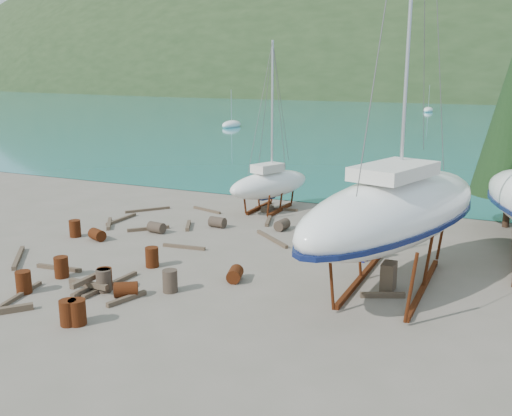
% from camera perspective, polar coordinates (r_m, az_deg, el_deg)
% --- Properties ---
extents(ground, '(600.00, 600.00, 0.00)m').
position_cam_1_polar(ground, '(23.77, -5.39, -6.97)').
color(ground, '#696152').
rests_on(ground, ground).
extents(bay_water, '(700.00, 700.00, 0.00)m').
position_cam_1_polar(bay_water, '(334.43, 23.68, 10.85)').
color(bay_water, teal).
rests_on(bay_water, ground).
extents(far_hill, '(800.00, 360.00, 110.00)m').
position_cam_1_polar(far_hill, '(339.43, 23.71, 10.87)').
color(far_hill, '#23341A').
rests_on(far_hill, ground).
extents(far_house_left, '(6.60, 5.60, 5.60)m').
position_cam_1_polar(far_house_left, '(221.07, 6.47, 11.89)').
color(far_house_left, beige).
rests_on(far_house_left, ground).
extents(far_house_center, '(6.60, 5.60, 5.60)m').
position_cam_1_polar(far_house_center, '(211.55, 16.98, 11.35)').
color(far_house_center, beige).
rests_on(far_house_center, ground).
extents(moored_boat_left, '(2.00, 5.00, 6.05)m').
position_cam_1_polar(moored_boat_left, '(89.68, -2.47, 8.32)').
color(moored_boat_left, white).
rests_on(moored_boat_left, ground).
extents(moored_boat_far, '(2.00, 5.00, 6.05)m').
position_cam_1_polar(moored_boat_far, '(130.83, 16.83, 9.35)').
color(moored_boat_far, white).
rests_on(moored_boat_far, ground).
extents(large_sailboat_near, '(6.84, 12.64, 19.12)m').
position_cam_1_polar(large_sailboat_near, '(22.63, 13.76, -0.21)').
color(large_sailboat_near, white).
rests_on(large_sailboat_near, ground).
extents(small_sailboat_shore, '(4.07, 6.60, 10.09)m').
position_cam_1_polar(small_sailboat_shore, '(34.71, 1.37, 2.45)').
color(small_sailboat_shore, white).
rests_on(small_sailboat_shore, ground).
extents(worker, '(0.51, 0.66, 1.61)m').
position_cam_1_polar(worker, '(25.84, 10.87, -3.60)').
color(worker, navy).
rests_on(worker, ground).
extents(drum_0, '(0.58, 0.58, 0.88)m').
position_cam_1_polar(drum_0, '(23.69, -22.22, -6.89)').
color(drum_0, '#612B10').
rests_on(drum_0, ground).
extents(drum_2, '(1.03, 0.87, 0.58)m').
position_cam_1_polar(drum_2, '(29.84, -15.60, -2.59)').
color(drum_2, '#612B10').
rests_on(drum_2, ground).
extents(drum_3, '(0.58, 0.58, 0.88)m').
position_cam_1_polar(drum_3, '(20.33, -18.26, -9.91)').
color(drum_3, '#612B10').
rests_on(drum_3, ground).
extents(drum_5, '(0.58, 0.58, 0.88)m').
position_cam_1_polar(drum_5, '(22.89, -14.98, -7.03)').
color(drum_5, '#2D2823').
rests_on(drum_5, ground).
extents(drum_6, '(0.81, 1.01, 0.58)m').
position_cam_1_polar(drum_6, '(23.25, -2.12, -6.64)').
color(drum_6, '#612B10').
rests_on(drum_6, ground).
extents(drum_7, '(0.58, 0.58, 0.88)m').
position_cam_1_polar(drum_7, '(20.26, -17.44, -9.92)').
color(drum_7, '#612B10').
rests_on(drum_7, ground).
extents(drum_8, '(0.58, 0.58, 0.88)m').
position_cam_1_polar(drum_8, '(30.76, -17.65, -1.97)').
color(drum_8, '#612B10').
rests_on(drum_8, ground).
extents(drum_9, '(0.92, 0.64, 0.58)m').
position_cam_1_polar(drum_9, '(31.20, -3.87, -1.43)').
color(drum_9, '#2D2823').
rests_on(drum_9, ground).
extents(drum_10, '(0.58, 0.58, 0.88)m').
position_cam_1_polar(drum_10, '(23.03, -14.90, -6.90)').
color(drum_10, '#612B10').
rests_on(drum_10, ground).
extents(drum_11, '(0.66, 0.93, 0.58)m').
position_cam_1_polar(drum_11, '(30.64, 2.63, -1.69)').
color(drum_11, '#2D2823').
rests_on(drum_11, ground).
extents(drum_12, '(1.05, 0.98, 0.58)m').
position_cam_1_polar(drum_12, '(22.23, -12.87, -7.94)').
color(drum_12, '#612B10').
rests_on(drum_12, ground).
extents(drum_13, '(0.58, 0.58, 0.88)m').
position_cam_1_polar(drum_13, '(24.93, -18.89, -5.62)').
color(drum_13, '#612B10').
rests_on(drum_13, ground).
extents(drum_14, '(0.58, 0.58, 0.88)m').
position_cam_1_polar(drum_14, '(25.25, -10.36, -4.85)').
color(drum_14, '#612B10').
rests_on(drum_14, ground).
extents(drum_15, '(0.94, 0.67, 0.58)m').
position_cam_1_polar(drum_15, '(30.52, -9.92, -1.94)').
color(drum_15, '#2D2823').
rests_on(drum_15, ground).
extents(drum_17, '(0.58, 0.58, 0.88)m').
position_cam_1_polar(drum_17, '(22.34, -8.59, -7.22)').
color(drum_17, '#2D2823').
rests_on(drum_17, ground).
extents(timber_0, '(2.24, 0.81, 0.14)m').
position_cam_1_polar(timber_0, '(34.95, -4.94, -0.20)').
color(timber_0, brown).
rests_on(timber_0, ground).
extents(timber_1, '(1.61, 0.87, 0.19)m').
position_cam_1_polar(timber_1, '(22.20, 12.54, -8.49)').
color(timber_1, brown).
rests_on(timber_1, ground).
extents(timber_2, '(1.48, 1.91, 0.19)m').
position_cam_1_polar(timber_2, '(32.64, -14.47, -1.52)').
color(timber_2, brown).
rests_on(timber_2, ground).
extents(timber_3, '(0.75, 2.68, 0.15)m').
position_cam_1_polar(timber_3, '(23.46, -22.57, -8.07)').
color(timber_3, brown).
rests_on(timber_3, ground).
extents(timber_4, '(1.72, 1.72, 0.17)m').
position_cam_1_polar(timber_4, '(31.17, -10.71, -2.04)').
color(timber_4, brown).
rests_on(timber_4, ground).
extents(timber_5, '(0.28, 3.06, 0.16)m').
position_cam_1_polar(timber_5, '(23.45, -14.31, -7.42)').
color(timber_5, brown).
rests_on(timber_5, ground).
extents(timber_6, '(0.75, 1.80, 0.19)m').
position_cam_1_polar(timber_6, '(32.15, 1.23, -1.31)').
color(timber_6, brown).
rests_on(timber_6, ground).
extents(timber_7, '(0.65, 1.69, 0.17)m').
position_cam_1_polar(timber_7, '(21.90, -12.81, -8.83)').
color(timber_7, brown).
rests_on(timber_7, ground).
extents(timber_8, '(1.01, 1.66, 0.19)m').
position_cam_1_polar(timber_8, '(31.42, -6.79, -1.76)').
color(timber_8, brown).
rests_on(timber_8, ground).
extents(timber_9, '(2.68, 0.54, 0.15)m').
position_cam_1_polar(timber_9, '(35.14, 2.06, -0.08)').
color(timber_9, brown).
rests_on(timber_9, ground).
extents(timber_10, '(2.53, 2.11, 0.16)m').
position_cam_1_polar(timber_10, '(28.79, 1.60, -3.10)').
color(timber_10, brown).
rests_on(timber_10, ground).
extents(timber_11, '(2.20, 0.41, 0.15)m').
position_cam_1_polar(timber_11, '(27.72, -7.22, -3.87)').
color(timber_11, brown).
rests_on(timber_11, ground).
extents(timber_12, '(2.19, 0.43, 0.17)m').
position_cam_1_polar(timber_12, '(25.99, -19.10, -5.69)').
color(timber_12, brown).
rests_on(timber_12, ground).
extents(timber_14, '(2.19, 2.52, 0.18)m').
position_cam_1_polar(timber_14, '(28.03, -22.67, -4.60)').
color(timber_14, brown).
rests_on(timber_14, ground).
extents(timber_15, '(1.84, 2.28, 0.15)m').
position_cam_1_polar(timber_15, '(35.50, -10.78, -0.17)').
color(timber_15, brown).
rests_on(timber_15, ground).
extents(timber_17, '(0.22, 2.61, 0.16)m').
position_cam_1_polar(timber_17, '(33.48, -13.30, -1.10)').
color(timber_17, brown).
rests_on(timber_17, ground).
extents(timber_pile_fore, '(1.80, 1.80, 0.60)m').
position_cam_1_polar(timber_pile_fore, '(23.09, -16.41, -7.32)').
color(timber_pile_fore, brown).
rests_on(timber_pile_fore, ground).
extents(timber_pile_aft, '(1.80, 1.80, 0.60)m').
position_cam_1_polar(timber_pile_aft, '(28.10, 6.70, -3.14)').
color(timber_pile_aft, brown).
rests_on(timber_pile_aft, ground).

